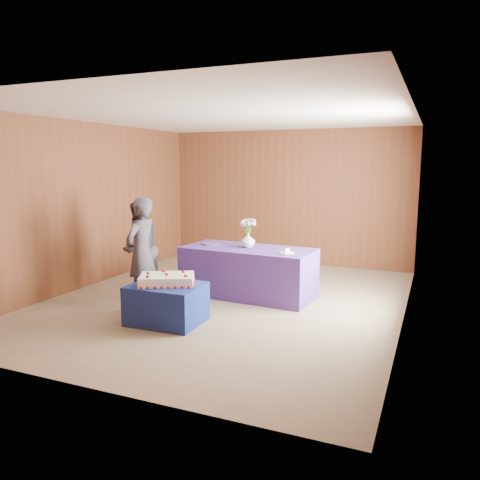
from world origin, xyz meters
The scene contains 13 objects.
ground centered at (0.00, 0.00, 0.00)m, with size 6.00×6.00×0.00m, color gray.
room_shell centered at (0.00, 0.00, 1.80)m, with size 5.04×6.04×2.72m.
cake_table centered at (-0.30, -1.18, 0.25)m, with size 0.90×0.70×0.50m, color navy.
serving_table centered at (0.19, 0.40, 0.38)m, with size 2.00×0.90×0.75m, color #5B3798.
sheet_cake centered at (-0.30, -1.15, 0.56)m, with size 0.84×0.73×0.16m.
vase centered at (0.17, 0.44, 0.86)m, with size 0.21×0.21×0.22m, color white.
flower_spray centered at (0.17, 0.44, 1.13)m, with size 0.25×0.25×0.19m.
platter centered at (-0.46, 0.47, 0.76)m, with size 0.33×0.33×0.02m, color #6351A3.
plate centered at (0.86, 0.23, 0.76)m, with size 0.21×0.21×0.01m, color white.
cake_slice centered at (0.86, 0.23, 0.79)m, with size 0.09×0.09×0.08m.
knife centered at (0.85, 0.03, 0.75)m, with size 0.26×0.02×0.00m, color #BBBBC0.
guest_left centered at (-1.01, -0.68, 0.78)m, with size 0.57×0.37×1.56m, color #3E3D48.
guest_right centered at (-1.33, -0.27, 0.74)m, with size 0.72×0.56×1.48m, color #383641.
Camera 1 is at (2.82, -6.14, 2.01)m, focal length 35.00 mm.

